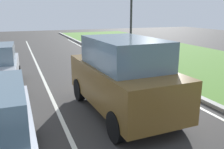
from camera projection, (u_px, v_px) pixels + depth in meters
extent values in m
plane|color=#383533|center=(60.00, 80.00, 11.03)|extent=(60.00, 60.00, 0.00)
cube|color=silver|center=(44.00, 81.00, 10.78)|extent=(0.12, 32.00, 0.01)
cube|color=silver|center=(132.00, 73.00, 12.30)|extent=(0.12, 32.00, 0.01)
cube|color=#548433|center=(209.00, 65.00, 14.04)|extent=(9.00, 48.00, 0.06)
cube|color=#9E9B93|center=(141.00, 71.00, 12.47)|extent=(0.24, 48.00, 0.12)
cube|color=brown|center=(122.00, 83.00, 7.30)|extent=(2.06, 4.57, 1.10)
cube|color=slate|center=(124.00, 52.00, 6.92)|extent=(1.80, 2.76, 0.80)
cylinder|color=black|center=(79.00, 90.00, 8.45)|extent=(0.25, 0.77, 0.76)
cylinder|color=black|center=(125.00, 84.00, 9.13)|extent=(0.25, 0.77, 0.76)
cylinder|color=black|center=(116.00, 127.00, 5.74)|extent=(0.25, 0.77, 0.76)
cylinder|color=black|center=(177.00, 115.00, 6.42)|extent=(0.25, 0.77, 0.76)
cylinder|color=black|center=(28.00, 127.00, 5.85)|extent=(0.22, 0.64, 0.64)
cylinder|color=black|center=(18.00, 72.00, 11.21)|extent=(0.24, 0.61, 0.60)
cylinder|color=black|center=(17.00, 88.00, 8.91)|extent=(0.24, 0.61, 0.60)
cylinder|color=#2D2D2D|center=(131.00, 16.00, 15.53)|extent=(0.14, 0.14, 5.38)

